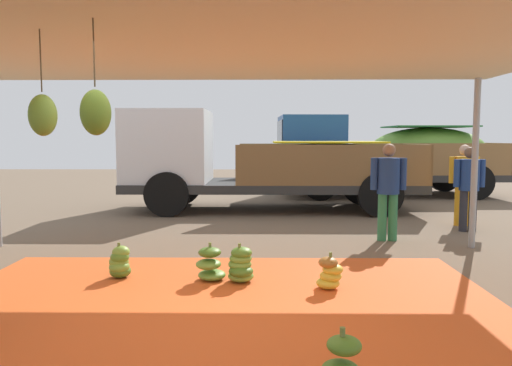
% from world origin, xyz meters
% --- Properties ---
extents(ground_plane, '(40.00, 40.00, 0.00)m').
position_xyz_m(ground_plane, '(0.00, 3.00, 0.00)').
color(ground_plane, brown).
extents(tarp_orange, '(6.02, 5.10, 0.01)m').
position_xyz_m(tarp_orange, '(0.00, 0.00, 0.01)').
color(tarp_orange, '#E05B23').
rests_on(tarp_orange, ground).
extents(tent_canopy, '(8.00, 7.00, 2.73)m').
position_xyz_m(tent_canopy, '(-0.02, -0.09, 2.65)').
color(tent_canopy, '#9EA0A5').
rests_on(tent_canopy, ground).
extents(banana_bunch_1, '(0.43, 0.46, 0.48)m').
position_xyz_m(banana_bunch_1, '(0.19, 1.34, 0.21)').
color(banana_bunch_1, '#75A83D').
rests_on(banana_bunch_1, tarp_orange).
extents(banana_bunch_3, '(0.35, 0.35, 0.44)m').
position_xyz_m(banana_bunch_3, '(-1.32, 1.51, 0.20)').
color(banana_bunch_3, '#477523').
rests_on(banana_bunch_3, tarp_orange).
extents(banana_bunch_7, '(0.45, 0.46, 0.47)m').
position_xyz_m(banana_bunch_7, '(-0.18, 1.40, 0.20)').
color(banana_bunch_7, '#6B9E38').
rests_on(banana_bunch_7, tarp_orange).
extents(banana_bunch_8, '(0.37, 0.34, 0.43)m').
position_xyz_m(banana_bunch_8, '(1.23, 1.09, 0.19)').
color(banana_bunch_8, gold).
rests_on(banana_bunch_8, tarp_orange).
extents(cargo_truck_main, '(6.99, 2.35, 2.40)m').
position_xyz_m(cargo_truck_main, '(0.34, 7.42, 1.18)').
color(cargo_truck_main, '#2D2D2D').
rests_on(cargo_truck_main, ground).
extents(cargo_truck_far, '(6.61, 2.70, 2.40)m').
position_xyz_m(cargo_truck_far, '(4.13, 10.50, 1.28)').
color(cargo_truck_far, '#2D2D2D').
rests_on(cargo_truck_far, ground).
extents(worker_0, '(0.58, 0.35, 1.58)m').
position_xyz_m(worker_0, '(4.31, 4.69, 0.92)').
color(worker_0, '#26262D').
rests_on(worker_0, ground).
extents(worker_1, '(0.61, 0.37, 1.65)m').
position_xyz_m(worker_1, '(2.59, 3.83, 0.96)').
color(worker_1, '#337A4C').
rests_on(worker_1, ground).
extents(worker_2, '(0.59, 0.36, 1.62)m').
position_xyz_m(worker_2, '(4.46, 5.31, 0.94)').
color(worker_2, orange).
rests_on(worker_2, ground).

